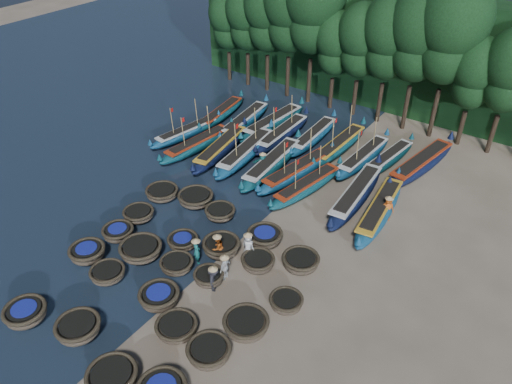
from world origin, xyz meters
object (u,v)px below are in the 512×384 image
Objects in this scene: fisherman_2 at (218,247)px; long_boat_3 at (246,152)px; coracle_3 at (112,377)px; long_boat_17 at (421,163)px; long_boat_4 at (272,163)px; long_boat_11 at (273,122)px; fisherman_4 at (225,266)px; long_boat_0 at (187,132)px; coracle_24 at (301,261)px; coracle_16 at (183,241)px; long_boat_2 at (221,148)px; long_boat_8 at (379,210)px; coracle_6 at (108,273)px; coracle_14 at (246,324)px; coracle_19 at (286,302)px; long_boat_5 at (297,171)px; coracle_10 at (118,232)px; coracle_23 at (265,236)px; long_boat_7 at (356,194)px; coracle_21 at (196,198)px; long_boat_12 at (282,133)px; long_boat_10 at (245,120)px; fisherman_1 at (197,250)px; coracle_9 at (209,351)px; long_boat_1 at (198,144)px; coracle_18 at (258,261)px; long_boat_9 at (222,113)px; long_boat_16 at (388,158)px; coracle_1 at (25,313)px; coracle_15 at (139,214)px; coracle_2 at (78,328)px; coracle_22 at (220,212)px; long_boat_6 at (307,186)px; long_boat_13 at (314,136)px; coracle_8 at (177,327)px; coracle_17 at (221,246)px; fisherman_0 at (248,245)px; coracle_7 at (159,296)px; fisherman_5 at (263,162)px; coracle_12 at (177,264)px; coracle_20 at (162,193)px; long_boat_15 at (364,157)px.

long_boat_3 is at bearing -148.25° from fisherman_2.
long_boat_17 reaches higher than coracle_3.
long_boat_11 is at bearing 118.56° from long_boat_4.
long_boat_0 is at bearing -136.18° from fisherman_4.
coracle_16 is at bearing -159.42° from coracle_24.
long_boat_8 is (13.18, -0.35, 0.02)m from long_boat_2.
coracle_14 is at bearing 10.19° from coracle_6.
long_boat_5 is at bearing 118.97° from coracle_19.
coracle_10 is 7.48m from fisherman_4.
long_boat_7 reaches higher than coracle_23.
long_boat_12 reaches higher than coracle_21.
long_boat_10 reaches higher than coracle_19.
long_boat_7 reaches higher than coracle_24.
fisherman_1 reaches higher than long_boat_11.
coracle_9 is 1.41× the size of fisherman_1.
long_boat_2 is (-1.18, 11.37, 0.13)m from coracle_10.
fisherman_2 reaches higher than coracle_23.
long_boat_1 reaches higher than coracle_14.
coracle_18 is 18.93m from long_boat_9.
long_boat_8 is at bearing -26.66° from long_boat_10.
long_boat_0 is at bearing -152.65° from long_boat_16.
coracle_1 reaches higher than coracle_15.
long_boat_10 is at bearing 177.32° from long_boat_12.
coracle_18 is at bearing 63.98° from coracle_2.
long_boat_11 reaches higher than coracle_22.
coracle_3 is at bearing -78.51° from long_boat_6.
coracle_10 is 0.28× the size of long_boat_5.
coracle_1 is at bearing -83.38° from long_boat_9.
long_boat_13 is at bearing -167.19° from fisherman_2.
coracle_1 is 0.31× the size of long_boat_5.
coracle_17 is at bearing 107.96° from coracle_8.
long_boat_6 is at bearing -82.88° from fisherman_0.
long_boat_6 is at bearing 175.62° from long_boat_8.
long_boat_12 is 0.90× the size of long_boat_17.
coracle_7 is 0.29× the size of long_boat_6.
long_boat_3 is 5.04× the size of fisherman_5.
coracle_20 reaches higher than coracle_12.
coracle_16 is 0.26× the size of long_boat_11.
coracle_3 is 1.09× the size of coracle_17.
long_boat_12 is 14.27m from fisherman_0.
long_boat_11 is at bearing 107.65° from coracle_3.
long_boat_0 is (-15.14, 15.30, 0.05)m from coracle_9.
coracle_12 is at bearing -58.58° from coracle_21.
fisherman_4 is (-0.02, -2.11, -0.05)m from fisherman_0.
long_boat_9 is 0.93× the size of long_boat_15.
coracle_23 reaches higher than coracle_15.
long_boat_10 is at bearing 119.38° from coracle_22.
coracle_20 is 0.26× the size of long_boat_3.
fisherman_2 is at bearing -96.98° from long_boat_16.
coracle_9 is 1.45× the size of fisherman_4.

